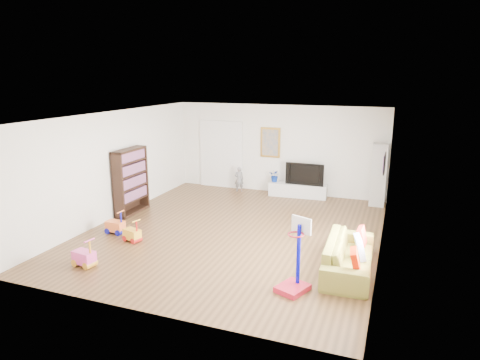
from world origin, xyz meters
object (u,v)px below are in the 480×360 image
at_px(sofa, 349,255).
at_px(media_console, 298,190).
at_px(bookshelf, 131,181).
at_px(basketball_hoop, 294,256).

bearing_deg(sofa, media_console, 22.08).
bearing_deg(media_console, bookshelf, -144.47).
xyz_separation_m(media_console, bookshelf, (-3.76, -3.06, 0.66)).
distance_m(bookshelf, sofa, 6.02).
relative_size(media_console, basketball_hoop, 1.34).
relative_size(bookshelf, basketball_hoop, 1.34).
distance_m(media_console, bookshelf, 4.89).
bearing_deg(basketball_hoop, media_console, 123.96).
relative_size(bookshelf, sofa, 0.82).
bearing_deg(bookshelf, basketball_hoop, -28.12).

